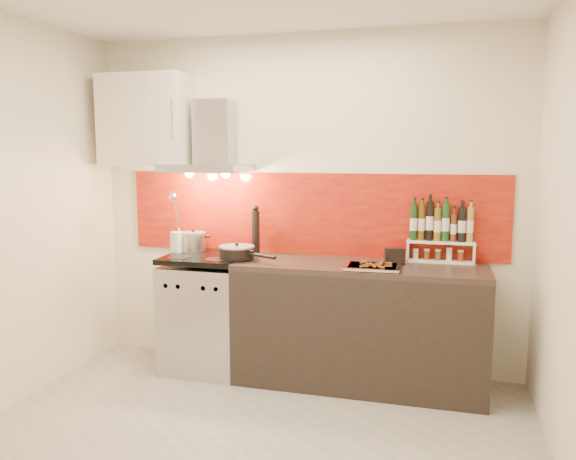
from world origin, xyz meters
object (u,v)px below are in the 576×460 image
(stock_pot, at_px, (193,241))
(baking_tray, at_px, (372,266))
(counter, at_px, (359,324))
(saute_pan, at_px, (238,252))
(range_stove, at_px, (207,313))
(pepper_mill, at_px, (256,231))

(stock_pot, distance_m, baking_tray, 1.51)
(counter, bearing_deg, saute_pan, -175.31)
(range_stove, bearing_deg, pepper_mill, 26.54)
(range_stove, xyz_separation_m, saute_pan, (0.29, -0.07, 0.52))
(baking_tray, bearing_deg, stock_pot, 169.22)
(pepper_mill, bearing_deg, counter, -11.31)
(range_stove, height_order, baking_tray, baking_tray)
(counter, distance_m, pepper_mill, 1.08)
(stock_pot, bearing_deg, counter, -6.02)
(range_stove, distance_m, counter, 1.20)
(saute_pan, bearing_deg, counter, 4.69)
(saute_pan, bearing_deg, stock_pot, 154.50)
(counter, height_order, saute_pan, saute_pan)
(counter, xyz_separation_m, baking_tray, (0.10, -0.14, 0.47))
(pepper_mill, height_order, baking_tray, pepper_mill)
(stock_pot, xyz_separation_m, saute_pan, (0.46, -0.22, -0.03))
(range_stove, bearing_deg, saute_pan, -13.74)
(stock_pot, bearing_deg, pepper_mill, 2.75)
(saute_pan, xyz_separation_m, pepper_mill, (0.06, 0.24, 0.13))
(counter, relative_size, pepper_mill, 4.60)
(counter, distance_m, saute_pan, 1.05)
(stock_pot, height_order, baking_tray, stock_pot)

